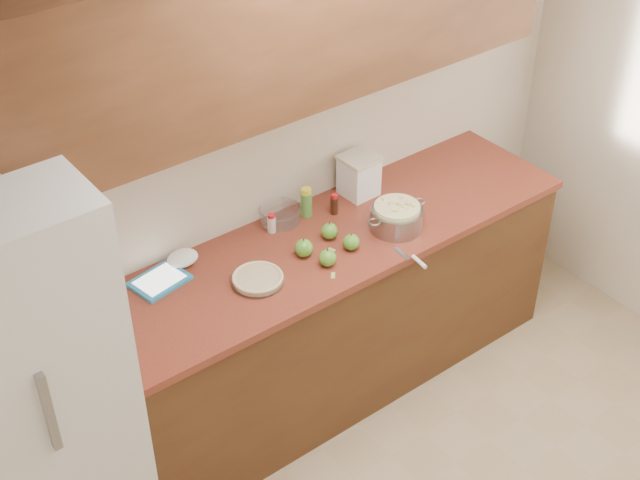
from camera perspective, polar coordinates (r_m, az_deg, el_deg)
room_shell at (r=3.06m, az=16.85°, el=-7.60°), size 3.60×3.60×3.60m
counter_run at (r=4.36m, az=-0.25°, el=-5.12°), size 2.64×0.68×0.92m
upper_cabinets at (r=3.67m, az=-1.83°, el=13.91°), size 2.60×0.34×0.70m
fridge at (r=3.59m, az=-18.75°, el=-9.17°), size 0.70×0.70×1.80m
pie at (r=3.85m, az=-4.00°, el=-2.50°), size 0.23×0.23×0.04m
colander at (r=4.16m, az=4.92°, el=1.46°), size 0.34×0.25×0.12m
flour_canister at (r=4.37m, az=2.50°, el=4.17°), size 0.18×0.18×0.21m
tablet at (r=3.91m, az=-10.24°, el=-2.59°), size 0.26×0.22×0.02m
paring_knife at (r=3.99m, az=6.22°, el=-1.32°), size 0.04×0.20×0.02m
lemon_bottle at (r=4.23m, az=-0.88°, el=2.41°), size 0.06×0.06×0.15m
cinnamon_shaker at (r=4.13m, az=-3.12°, el=1.07°), size 0.04×0.04×0.10m
vanilla_bottle at (r=4.25m, az=0.92°, el=2.31°), size 0.04×0.04×0.11m
mixing_bowl at (r=4.21m, az=-2.59°, el=1.69°), size 0.20×0.20×0.08m
paper_towel at (r=3.99m, az=-8.78°, el=-1.15°), size 0.17×0.16×0.06m
apple_left at (r=3.98m, az=-1.05°, el=-0.51°), size 0.08×0.08×0.10m
apple_center at (r=4.09m, az=0.61°, el=0.57°), size 0.08×0.08×0.09m
apple_front at (r=3.93m, az=0.49°, el=-1.15°), size 0.08×0.08×0.09m
apple_extra at (r=4.03m, az=2.02°, el=-0.14°), size 0.08×0.08×0.09m
peel_a at (r=3.89m, az=0.84°, el=-2.29°), size 0.04×0.04×0.00m
peel_b at (r=3.98m, az=0.70°, el=-1.26°), size 0.04×0.04×0.00m
peel_c at (r=4.04m, az=0.77°, el=-0.62°), size 0.02×0.04×0.00m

